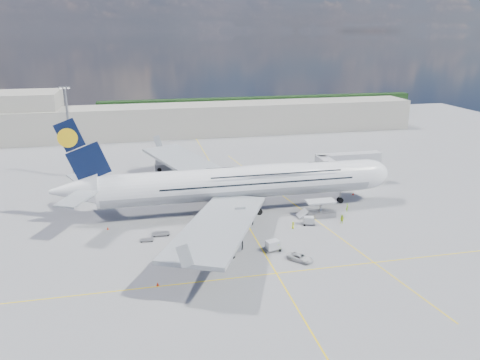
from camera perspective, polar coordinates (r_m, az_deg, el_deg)
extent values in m
plane|color=gray|center=(99.05, 1.11, -5.82)|extent=(300.00, 300.00, 0.00)
cube|color=yellow|center=(99.05, 1.11, -5.82)|extent=(0.25, 220.00, 0.01)
cube|color=yellow|center=(81.73, 4.45, -11.27)|extent=(120.00, 0.25, 0.01)
cube|color=yellow|center=(111.68, 6.92, -3.16)|extent=(14.16, 99.06, 0.01)
cylinder|color=white|center=(105.76, -0.13, -0.33)|extent=(62.00, 7.20, 7.20)
cylinder|color=#9EA0A5|center=(105.81, -0.13, -0.40)|extent=(60.76, 7.13, 7.13)
ellipsoid|color=white|center=(107.08, 4.06, 0.97)|extent=(36.00, 6.84, 3.76)
ellipsoid|color=white|center=(116.08, 15.00, 0.70)|extent=(11.52, 7.20, 7.20)
ellipsoid|color=black|center=(117.41, 16.43, 1.08)|extent=(3.84, 4.16, 1.44)
cone|color=white|center=(104.27, -19.56, -1.19)|extent=(10.00, 6.84, 6.84)
cube|color=#081232|center=(101.66, -18.95, 3.58)|extent=(11.02, 0.46, 14.61)
cylinder|color=yellow|center=(101.40, -20.27, 4.86)|extent=(4.00, 0.60, 4.00)
cube|color=#999EA3|center=(123.76, -5.73, 1.70)|extent=(25.49, 39.15, 3.35)
cube|color=#999EA3|center=(86.34, -2.50, -5.45)|extent=(25.49, 39.15, 3.35)
cylinder|color=#B7BABF|center=(118.01, -2.85, -0.25)|extent=(5.20, 3.50, 3.50)
cylinder|color=#B7BABF|center=(127.35, -5.64, 1.03)|extent=(5.20, 3.50, 3.50)
cylinder|color=#B7BABF|center=(94.94, -0.29, -4.80)|extent=(5.20, 3.50, 3.50)
cylinder|color=#B7BABF|center=(84.72, -1.78, -7.70)|extent=(5.20, 3.50, 3.50)
cylinder|color=gray|center=(114.91, 12.15, -1.67)|extent=(0.44, 0.44, 3.80)
cylinder|color=black|center=(115.42, 12.10, -2.40)|extent=(1.30, 0.90, 1.30)
cylinder|color=gray|center=(107.27, -0.13, -2.66)|extent=(0.56, 0.56, 3.80)
cylinder|color=black|center=(110.71, -0.48, -2.81)|extent=(1.50, 0.90, 1.50)
cube|color=#B7B7BC|center=(120.94, 10.64, 1.83)|extent=(3.00, 10.00, 2.60)
cube|color=#B7B7BC|center=(128.56, 13.08, 2.62)|extent=(18.00, 3.00, 2.60)
cylinder|color=gray|center=(125.34, 10.87, 0.69)|extent=(0.80, 0.80, 7.10)
cylinder|color=black|center=(126.26, 10.79, -0.66)|extent=(0.90, 0.80, 0.90)
cylinder|color=gray|center=(133.06, 16.09, 1.30)|extent=(1.00, 1.00, 7.10)
cube|color=gray|center=(133.94, 15.98, 0.01)|extent=(2.00, 2.00, 0.80)
cylinder|color=#B7B7BC|center=(117.59, 11.35, 1.34)|extent=(3.60, 3.60, 2.80)
cube|color=silver|center=(105.28, 9.79, -2.58)|extent=(6.50, 3.20, 0.35)
cube|color=gray|center=(106.33, 9.71, -4.07)|extent=(6.50, 3.20, 1.10)
cube|color=gray|center=(105.79, 9.75, -3.32)|extent=(0.22, 1.99, 3.00)
cylinder|color=black|center=(104.45, 8.62, -4.54)|extent=(0.70, 0.30, 0.70)
cube|color=silver|center=(104.72, 7.59, -4.05)|extent=(2.16, 2.60, 1.60)
cylinder|color=gray|center=(137.24, -20.04, 5.26)|extent=(0.70, 0.70, 25.00)
cube|color=gray|center=(135.31, -20.61, 10.51)|extent=(3.00, 0.40, 0.60)
cube|color=#B2AD9E|center=(187.53, -5.72, 7.31)|extent=(180.00, 16.00, 12.00)
cube|color=#B2AD9E|center=(196.81, -26.76, 6.89)|extent=(40.00, 22.00, 18.00)
cube|color=#193814|center=(239.04, 2.63, 9.12)|extent=(160.00, 6.00, 8.00)
cube|color=gray|center=(94.68, -11.31, -7.14)|extent=(2.64, 1.48, 0.16)
cylinder|color=black|center=(94.26, -11.93, -7.38)|extent=(0.38, 0.16, 0.38)
cylinder|color=black|center=(95.21, -10.69, -7.03)|extent=(0.38, 0.16, 0.38)
cube|color=gray|center=(91.02, -5.25, -7.86)|extent=(3.55, 2.64, 0.19)
cylinder|color=black|center=(90.39, -6.00, -8.17)|extent=(0.47, 0.19, 0.47)
cylinder|color=black|center=(91.79, -4.51, -7.70)|extent=(0.47, 0.19, 0.47)
cube|color=silver|center=(90.66, -5.27, -7.37)|extent=(2.72, 2.26, 1.59)
cube|color=gray|center=(86.52, -1.70, -9.22)|extent=(3.34, 2.13, 0.19)
cylinder|color=black|center=(85.84, -2.44, -9.56)|extent=(0.46, 0.19, 0.46)
cylinder|color=black|center=(87.34, -0.96, -9.04)|extent=(0.46, 0.19, 0.46)
cube|color=gray|center=(96.69, -9.62, -6.44)|extent=(3.47, 1.92, 0.21)
cylinder|color=black|center=(96.09, -10.41, -6.74)|extent=(0.50, 0.21, 0.50)
cylinder|color=black|center=(97.43, -8.83, -6.30)|extent=(0.50, 0.21, 0.50)
cube|color=gray|center=(101.41, 8.36, -5.24)|extent=(3.15, 2.29, 0.17)
cylinder|color=black|center=(100.59, 7.87, -5.49)|extent=(0.41, 0.17, 0.41)
cylinder|color=black|center=(102.32, 8.84, -5.12)|extent=(0.41, 0.17, 0.41)
cube|color=silver|center=(101.12, 8.38, -4.85)|extent=(2.40, 1.97, 1.41)
cube|color=gray|center=(89.18, 3.97, -8.38)|extent=(3.59, 2.49, 0.20)
cylinder|color=black|center=(88.35, 3.27, -8.73)|extent=(0.48, 0.20, 0.48)
cylinder|color=black|center=(90.15, 4.66, -8.20)|extent=(0.48, 0.20, 0.48)
cube|color=silver|center=(88.80, 3.99, -7.88)|extent=(2.72, 2.17, 1.63)
cube|color=silver|center=(97.56, -4.08, -5.84)|extent=(2.77, 2.03, 1.17)
cube|color=black|center=(97.28, -4.09, -5.46)|extent=(1.24, 1.34, 0.45)
cylinder|color=black|center=(97.14, -4.56, -6.18)|extent=(0.57, 0.22, 0.57)
cylinder|color=black|center=(98.27, -3.60, -5.87)|extent=(0.57, 0.22, 0.57)
cube|color=gray|center=(127.50, -5.70, -0.05)|extent=(5.99, 4.19, 1.73)
cube|color=silver|center=(126.95, -6.00, 0.64)|extent=(4.68, 3.67, 1.91)
cube|color=silver|center=(127.52, -4.75, 0.35)|extent=(2.23, 2.45, 1.39)
cube|color=black|center=(127.54, -4.48, 0.44)|extent=(0.82, 1.64, 0.78)
cylinder|color=black|center=(126.90, -4.79, -0.29)|extent=(0.95, 0.30, 0.95)
cylinder|color=black|center=(128.37, -6.59, -0.13)|extent=(0.95, 0.30, 0.95)
cube|color=#FE320D|center=(127.12, -5.99, 0.38)|extent=(4.74, 3.73, 0.43)
cube|color=gray|center=(140.72, -8.83, 1.65)|extent=(7.47, 2.85, 2.29)
cube|color=silver|center=(140.10, -9.20, 2.48)|extent=(5.53, 2.94, 2.51)
cube|color=silver|center=(140.62, -7.69, 2.13)|extent=(2.10, 2.66, 1.83)
cube|color=black|center=(140.63, -7.37, 2.24)|extent=(0.21, 2.29, 1.03)
cylinder|color=black|center=(139.76, -7.75, 1.37)|extent=(1.26, 0.40, 1.26)
cylinder|color=black|center=(142.00, -9.87, 1.53)|extent=(1.26, 0.40, 1.26)
imported|color=silver|center=(85.87, 7.35, -9.36)|extent=(4.83, 5.09, 1.34)
imported|color=#92E217|center=(110.14, 12.93, -3.28)|extent=(0.80, 0.80, 1.88)
imported|color=#C2E818|center=(102.87, 12.34, -4.72)|extent=(1.22, 1.23, 2.01)
imported|color=#B4FF1A|center=(99.74, -1.46, -5.17)|extent=(0.44, 0.93, 1.54)
imported|color=#E5F619|center=(98.92, 6.49, -5.49)|extent=(0.66, 0.85, 1.54)
imported|color=#9CF519|center=(88.91, 4.64, -8.19)|extent=(1.16, 0.89, 1.59)
cone|color=#FE320D|center=(121.58, 13.63, -1.64)|extent=(0.50, 0.50, 0.63)
cube|color=#FE320D|center=(121.68, 13.62, -1.77)|extent=(0.43, 0.43, 0.03)
cone|color=#FE320D|center=(116.16, -5.37, -2.12)|extent=(0.46, 0.46, 0.59)
cube|color=#FE320D|center=(116.26, -5.37, -2.25)|extent=(0.40, 0.40, 0.03)
cone|color=#FE320D|center=(127.81, -4.50, -0.24)|extent=(0.44, 0.44, 0.56)
cube|color=#FE320D|center=(127.90, -4.50, -0.36)|extent=(0.38, 0.38, 0.03)
cone|color=#FE320D|center=(91.93, -2.54, -7.60)|extent=(0.41, 0.41, 0.52)
cube|color=#FE320D|center=(92.03, -2.54, -7.74)|extent=(0.35, 0.35, 0.03)
cone|color=#FE320D|center=(78.95, -10.00, -12.37)|extent=(0.50, 0.50, 0.63)
cube|color=#FE320D|center=(79.09, -9.99, -12.56)|extent=(0.43, 0.43, 0.03)
cone|color=#FE320D|center=(101.82, -15.82, -5.68)|extent=(0.46, 0.46, 0.58)
cube|color=#FE320D|center=(101.92, -15.81, -5.82)|extent=(0.39, 0.39, 0.03)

